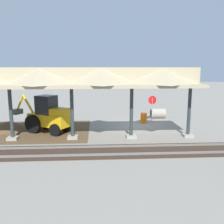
{
  "coord_description": "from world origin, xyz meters",
  "views": [
    {
      "loc": [
        3.5,
        20.48,
        4.94
      ],
      "look_at": [
        2.38,
        2.15,
        1.6
      ],
      "focal_mm": 40.0,
      "sensor_mm": 36.0,
      "label": 1
    }
  ],
  "objects": [
    {
      "name": "dirt_work_zone",
      "position": [
        8.83,
        1.23,
        0.0
      ],
      "size": [
        9.38,
        7.0,
        0.01
      ],
      "primitive_type": "cube",
      "color": "brown",
      "rests_on": "ground"
    },
    {
      "name": "stop_sign",
      "position": [
        -1.48,
        -1.45,
        1.71
      ],
      "size": [
        0.76,
        0.15,
        2.37
      ],
      "color": "gray",
      "rests_on": "ground"
    },
    {
      "name": "platform_canopy",
      "position": [
        5.21,
        3.57,
        4.17
      ],
      "size": [
        17.58,
        3.2,
        4.9
      ],
      "color": "#9E998E",
      "rests_on": "ground"
    },
    {
      "name": "concrete_pipe",
      "position": [
        -2.42,
        -3.07,
        0.47
      ],
      "size": [
        1.39,
        0.94,
        0.94
      ],
      "color": "#9E9384",
      "rests_on": "ground"
    },
    {
      "name": "traffic_barrel",
      "position": [
        -0.64,
        -1.0,
        0.45
      ],
      "size": [
        0.56,
        0.56,
        0.9
      ],
      "primitive_type": "cylinder",
      "color": "orange",
      "rests_on": "ground"
    },
    {
      "name": "dirt_mound",
      "position": [
        10.52,
        0.75,
        0.0
      ],
      "size": [
        6.24,
        6.24,
        1.33
      ],
      "primitive_type": "cone",
      "color": "brown",
      "rests_on": "ground"
    },
    {
      "name": "ground_plane",
      "position": [
        0.0,
        0.0,
        0.0
      ],
      "size": [
        120.0,
        120.0,
        0.0
      ],
      "primitive_type": "plane",
      "color": "gray"
    },
    {
      "name": "backhoe",
      "position": [
        7.27,
        1.63,
        1.26
      ],
      "size": [
        5.08,
        3.59,
        2.82
      ],
      "color": "#EAB214",
      "rests_on": "ground"
    },
    {
      "name": "rail_tracks",
      "position": [
        0.0,
        6.43,
        0.03
      ],
      "size": [
        60.0,
        2.58,
        0.15
      ],
      "color": "slate",
      "rests_on": "ground"
    }
  ]
}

